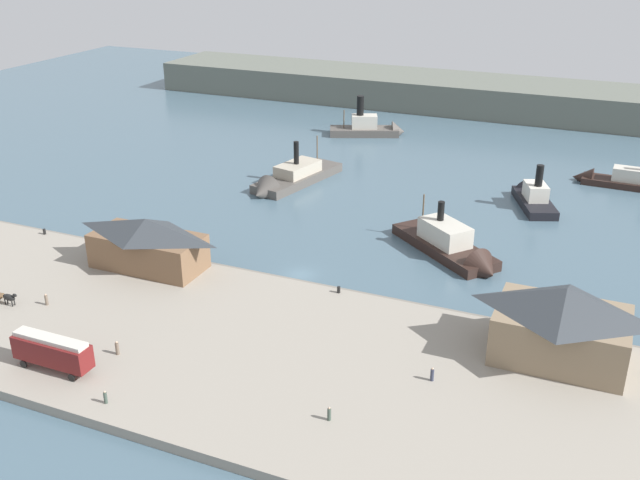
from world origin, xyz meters
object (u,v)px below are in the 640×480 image
(horse_cart, at_px, (0,296))
(ferry_moored_east, at_px, (626,180))
(ferry_shed_west_terminal, at_px, (562,323))
(pedestrian_near_east_shed, at_px, (117,348))
(pedestrian_near_west_shed, at_px, (329,414))
(pedestrian_near_cart, at_px, (432,375))
(ferry_mid_harbor, at_px, (454,248))
(ferry_departing_north, at_px, (288,180))
(pedestrian_standing_center, at_px, (105,398))
(mooring_post_east, at_px, (339,290))
(ferry_shed_customs_shed, at_px, (148,243))
(mooring_post_west, at_px, (44,232))
(pedestrian_walking_east, at_px, (46,300))
(street_tram, at_px, (52,350))
(ferry_near_quay, at_px, (372,128))
(ferry_approaching_west, at_px, (532,196))

(horse_cart, bearing_deg, ferry_moored_east, 48.98)
(ferry_shed_west_terminal, xyz_separation_m, pedestrian_near_east_shed, (-46.72, -19.33, -3.73))
(pedestrian_near_west_shed, distance_m, ferry_moored_east, 93.27)
(pedestrian_near_cart, relative_size, ferry_mid_harbor, 0.08)
(horse_cart, bearing_deg, ferry_departing_north, 77.03)
(pedestrian_standing_center, relative_size, ferry_moored_east, 0.07)
(ferry_departing_north, bearing_deg, horse_cart, -102.97)
(pedestrian_near_cart, relative_size, mooring_post_east, 1.81)
(ferry_shed_customs_shed, distance_m, ferry_mid_harbor, 45.51)
(pedestrian_near_cart, bearing_deg, mooring_post_west, 167.55)
(mooring_post_west, bearing_deg, pedestrian_walking_east, -46.97)
(ferry_moored_east, bearing_deg, street_tram, -120.91)
(street_tram, relative_size, pedestrian_standing_center, 6.36)
(pedestrian_near_east_shed, bearing_deg, pedestrian_standing_center, -59.78)
(horse_cart, distance_m, mooring_post_east, 44.47)
(mooring_post_west, bearing_deg, pedestrian_near_cart, -12.45)
(ferry_near_quay, bearing_deg, pedestrian_standing_center, -84.74)
(ferry_shed_customs_shed, height_order, ferry_moored_east, ferry_shed_customs_shed)
(pedestrian_walking_east, bearing_deg, pedestrian_standing_center, -34.39)
(street_tram, height_order, ferry_mid_harbor, ferry_mid_harbor)
(pedestrian_near_west_shed, distance_m, mooring_post_west, 65.05)
(horse_cart, xyz_separation_m, pedestrian_near_east_shed, (21.89, -4.08, -0.15))
(street_tram, bearing_deg, ferry_shed_customs_shed, 102.32)
(street_tram, bearing_deg, pedestrian_near_east_shed, 48.82)
(pedestrian_walking_east, bearing_deg, ferry_shed_west_terminal, 12.03)
(pedestrian_near_west_shed, height_order, mooring_post_west, pedestrian_near_west_shed)
(street_tram, xyz_separation_m, pedestrian_standing_center, (9.28, -2.87, -1.72))
(horse_cart, distance_m, ferry_approaching_west, 89.57)
(pedestrian_standing_center, bearing_deg, pedestrian_near_cart, 29.91)
(ferry_shed_west_terminal, distance_m, horse_cart, 70.38)
(pedestrian_standing_center, bearing_deg, ferry_shed_customs_shed, 117.40)
(ferry_approaching_west, bearing_deg, ferry_departing_north, -168.65)
(ferry_near_quay, bearing_deg, pedestrian_near_west_shed, -72.81)
(ferry_shed_customs_shed, relative_size, horse_cart, 2.90)
(ferry_approaching_west, bearing_deg, horse_cart, -130.55)
(pedestrian_near_east_shed, height_order, pedestrian_standing_center, pedestrian_near_east_shed)
(ferry_approaching_west, bearing_deg, ferry_near_quay, 142.72)
(ferry_shed_west_terminal, relative_size, mooring_post_west, 16.44)
(ferry_near_quay, bearing_deg, ferry_shed_west_terminal, -58.30)
(street_tram, xyz_separation_m, pedestrian_near_west_shed, (31.63, 3.68, -1.70))
(pedestrian_walking_east, xyz_separation_m, mooring_post_west, (-16.87, 18.07, -0.28))
(pedestrian_near_west_shed, bearing_deg, pedestrian_walking_east, 170.05)
(pedestrian_near_east_shed, bearing_deg, ferry_shed_west_terminal, 22.48)
(ferry_departing_north, relative_size, ferry_moored_east, 1.05)
(pedestrian_near_east_shed, distance_m, ferry_near_quay, 104.23)
(ferry_approaching_west, height_order, ferry_mid_harbor, ferry_approaching_west)
(pedestrian_near_east_shed, bearing_deg, pedestrian_walking_east, 159.30)
(pedestrian_walking_east, bearing_deg, mooring_post_east, 28.23)
(ferry_moored_east, relative_size, ferry_near_quay, 1.25)
(mooring_post_west, distance_m, ferry_moored_east, 106.04)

